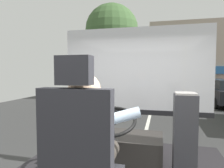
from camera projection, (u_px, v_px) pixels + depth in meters
ground at (152, 108)px, 10.43m from camera, size 18.00×44.00×0.06m
driver_seat at (82, 167)px, 1.34m from camera, size 0.48×0.48×1.30m
bus_driver at (88, 138)px, 1.44m from camera, size 0.75×0.58×0.75m
steering_console at (118, 148)px, 2.50m from camera, size 1.10×0.96×0.79m
fare_box at (185, 137)px, 2.16m from camera, size 0.24×0.26×0.97m
windshield_panel at (135, 81)px, 3.37m from camera, size 2.50×0.08×1.48m
street_tree at (112, 31)px, 13.22m from camera, size 3.54×3.54×6.39m
shop_building at (218, 59)px, 17.92m from camera, size 12.05×5.79×6.04m
parked_car_red at (208, 87)px, 15.18m from camera, size 1.96×4.34×1.37m
parked_car_silver at (202, 83)px, 19.85m from camera, size 1.95×3.96×1.47m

